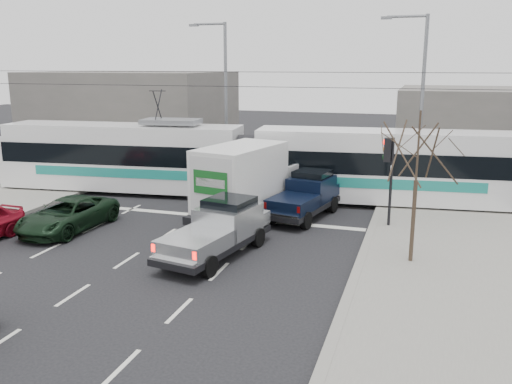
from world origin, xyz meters
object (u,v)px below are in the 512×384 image
(street_lamp_far, at_px, (223,89))
(green_car, at_px, (68,215))
(tram, at_px, (248,161))
(traffic_signal, at_px, (389,163))
(box_truck, at_px, (247,182))
(navy_pickup, at_px, (306,195))
(silver_pickup, at_px, (220,228))
(street_lamp_near, at_px, (419,93))
(bare_tree, at_px, (418,153))

(street_lamp_far, bearing_deg, green_car, -96.65)
(tram, relative_size, green_car, 5.59)
(traffic_signal, bearing_deg, box_truck, -177.47)
(tram, bearing_deg, green_car, -131.04)
(traffic_signal, xyz_separation_m, navy_pickup, (-3.49, 0.80, -1.78))
(silver_pickup, bearing_deg, green_car, -176.28)
(traffic_signal, height_order, navy_pickup, traffic_signal)
(traffic_signal, height_order, street_lamp_far, street_lamp_far)
(street_lamp_far, distance_m, tram, 7.85)
(tram, bearing_deg, navy_pickup, -41.71)
(navy_pickup, bearing_deg, street_lamp_near, 68.98)
(street_lamp_near, bearing_deg, traffic_signal, -96.41)
(bare_tree, height_order, tram, tram)
(tram, height_order, box_truck, tram)
(box_truck, distance_m, navy_pickup, 2.68)
(bare_tree, height_order, box_truck, bare_tree)
(tram, distance_m, navy_pickup, 4.45)
(bare_tree, xyz_separation_m, silver_pickup, (-6.48, -0.91, -2.85))
(street_lamp_near, xyz_separation_m, box_truck, (-6.70, -7.76, -3.50))
(silver_pickup, height_order, box_truck, box_truck)
(street_lamp_far, bearing_deg, silver_pickup, -69.77)
(tram, xyz_separation_m, navy_pickup, (3.54, -2.55, -0.90))
(bare_tree, bearing_deg, street_lamp_near, 91.42)
(bare_tree, xyz_separation_m, street_lamp_near, (-0.29, 11.50, 1.32))
(bare_tree, distance_m, traffic_signal, 4.28)
(navy_pickup, bearing_deg, traffic_signal, -1.05)
(street_lamp_far, height_order, silver_pickup, street_lamp_far)
(street_lamp_far, xyz_separation_m, box_truck, (4.80, -9.76, -3.50))
(street_lamp_far, height_order, tram, street_lamp_far)
(tram, distance_m, silver_pickup, 8.47)
(navy_pickup, bearing_deg, tram, 156.08)
(traffic_signal, relative_size, tram, 0.14)
(tram, distance_m, box_truck, 3.79)
(silver_pickup, distance_m, green_car, 6.95)
(traffic_signal, bearing_deg, green_car, -161.53)
(tram, bearing_deg, bare_tree, -47.97)
(street_lamp_far, distance_m, box_truck, 11.43)
(traffic_signal, xyz_separation_m, silver_pickup, (-5.35, -4.90, -1.80))
(bare_tree, bearing_deg, traffic_signal, 105.76)
(navy_pickup, relative_size, green_car, 1.06)
(silver_pickup, height_order, green_car, silver_pickup)
(silver_pickup, height_order, navy_pickup, navy_pickup)
(street_lamp_near, xyz_separation_m, street_lamp_far, (-11.50, 2.00, 0.00))
(traffic_signal, distance_m, navy_pickup, 3.99)
(street_lamp_near, bearing_deg, silver_pickup, -116.52)
(navy_pickup, bearing_deg, street_lamp_far, 141.29)
(traffic_signal, height_order, silver_pickup, traffic_signal)
(street_lamp_far, distance_m, green_car, 14.39)
(street_lamp_far, xyz_separation_m, green_car, (-1.58, -13.59, -4.47))
(bare_tree, distance_m, silver_pickup, 7.13)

